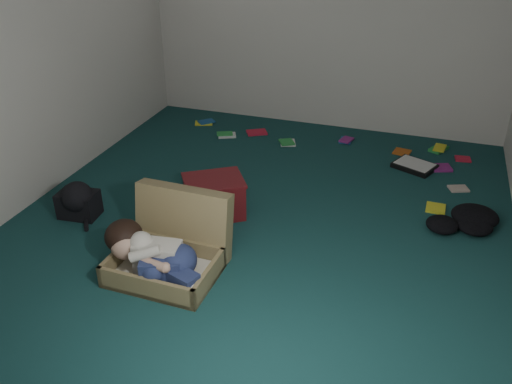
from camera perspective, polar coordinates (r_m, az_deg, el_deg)
The scene contains 11 objects.
floor at distance 4.51m, azimuth 0.61°, elevation -3.01°, with size 4.50×4.50×0.00m, color #164040.
wall_back at distance 6.10m, azimuth 7.58°, elevation 18.48°, with size 4.50×4.50×0.00m, color silver.
wall_front at distance 2.12m, azimuth -18.41°, elevation -3.64°, with size 4.50×4.50×0.00m, color silver.
wall_left at distance 4.95m, azimuth -22.65°, elevation 14.13°, with size 4.50×4.50×0.00m, color silver.
suitcase at distance 3.95m, azimuth -8.79°, elevation -5.72°, with size 0.75×0.73×0.54m.
person at distance 3.82m, azimuth -10.80°, elevation -6.48°, with size 0.79×0.39×0.33m.
maroon_bin at distance 4.53m, azimuth -4.43°, elevation -0.50°, with size 0.61×0.58×0.33m.
backpack at distance 4.75m, azimuth -18.17°, elevation -1.12°, with size 0.40×0.32×0.24m, color black, non-canonical shape.
clothing_pile at distance 4.70m, azimuth 20.53°, elevation -2.60°, with size 0.44×0.36×0.14m, color black, non-canonical shape.
paper_tray at distance 5.58m, azimuth 16.35°, elevation 2.67°, with size 0.46×0.41×0.05m.
book_scatter at distance 5.77m, azimuth 10.20°, elevation 4.12°, with size 3.10×1.47×0.02m.
Camera 1 is at (1.17, -3.64, 2.39)m, focal length 38.00 mm.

